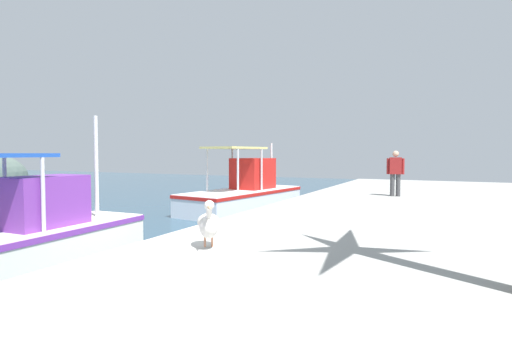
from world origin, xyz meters
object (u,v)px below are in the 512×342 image
fishing_boat_third (244,193)px  fisherman_standing (395,171)px  pelican (209,224)px  fishing_boat_second (18,239)px

fishing_boat_third → fisherman_standing: bearing=-84.3°
pelican → fisherman_standing: size_ratio=0.54×
fishing_boat_third → fisherman_standing: fishing_boat_third is taller
fishing_boat_second → pelican: 4.33m
fishing_boat_second → fisherman_standing: 11.87m
pelican → fisherman_standing: 9.86m
fishing_boat_third → pelican: size_ratio=7.00×
fishing_boat_third → pelican: (-9.09, -4.02, 0.50)m
fishing_boat_second → pelican: bearing=-84.0°
fishing_boat_second → pelican: fishing_boat_second is taller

